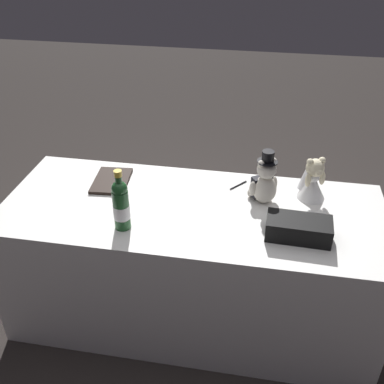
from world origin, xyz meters
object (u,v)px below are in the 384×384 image
Objects in this scene: teddy_bear_bride at (312,179)px; guestbook at (111,181)px; champagne_bottle at (121,204)px; gift_case_black at (299,228)px; teddy_bear_groom at (264,182)px; signing_pen at (238,185)px.

teddy_bear_bride is 0.87× the size of guestbook.
guestbook is at bearing -64.09° from champagne_bottle.
teddy_bear_bride is 0.75× the size of champagne_bottle.
gift_case_black is (0.07, 0.39, -0.06)m from teddy_bear_bride.
teddy_bear_bride is (-0.25, -0.10, -0.01)m from teddy_bear_groom.
champagne_bottle reaches higher than teddy_bear_groom.
gift_case_black is at bearing 122.30° from teddy_bear_groom.
guestbook is at bearing 2.63° from teddy_bear_bride.
teddy_bear_groom reaches higher than gift_case_black.
teddy_bear_bride is 1.14m from guestbook.
teddy_bear_groom is at bearing -151.97° from champagne_bottle.
teddy_bear_groom is 0.23m from signing_pen.
teddy_bear_groom is at bearing 172.41° from guestbook.
teddy_bear_bride is at bearing -100.39° from gift_case_black.
signing_pen is at bearing -51.65° from gift_case_black.
signing_pen is (0.40, -0.03, -0.10)m from teddy_bear_bride.
teddy_bear_groom is 1.26× the size of teddy_bear_bride.
champagne_bottle is 0.74m from signing_pen.
champagne_bottle is at bearing 42.60° from signing_pen.
signing_pen is (0.15, -0.13, -0.12)m from teddy_bear_groom.
signing_pen is at bearing -41.00° from teddy_bear_groom.
champagne_bottle is 1.03× the size of gift_case_black.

